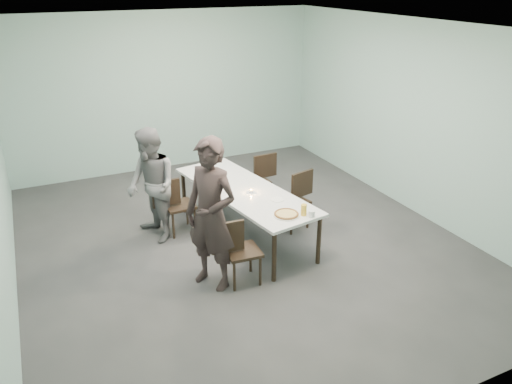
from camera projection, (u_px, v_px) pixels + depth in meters
name	position (u px, v px, depth m)	size (l,w,h in m)	color
ground	(241.00, 241.00, 7.29)	(7.00, 7.00, 0.00)	#333335
room_shell	(239.00, 105.00, 6.48)	(6.02, 7.02, 3.01)	#94BAB4
table	(245.00, 193.00, 7.20)	(1.32, 2.71, 0.75)	white
chair_near_left	(236.00, 248.00, 6.14)	(0.62, 0.45, 0.87)	black
chair_far_left	(174.00, 202.00, 7.36)	(0.62, 0.44, 0.87)	black
chair_near_right	(296.00, 196.00, 7.56)	(0.65, 0.51, 0.87)	black
chair_far_right	(259.00, 176.00, 8.29)	(0.62, 0.44, 0.87)	black
diner_near	(211.00, 215.00, 5.94)	(0.70, 0.46, 1.91)	black
diner_far	(152.00, 186.00, 7.08)	(0.81, 0.63, 1.67)	slate
pizza	(286.00, 214.00, 6.39)	(0.34, 0.34, 0.04)	white
side_plate	(277.00, 200.00, 6.83)	(0.18, 0.18, 0.01)	white
beer_glass	(304.00, 210.00, 6.37)	(0.08, 0.08, 0.15)	gold
water_tumbler	(312.00, 214.00, 6.33)	(0.08, 0.08, 0.09)	silver
tealight	(251.00, 191.00, 7.06)	(0.06, 0.06, 0.05)	silver
amber_tumbler	(217.00, 174.00, 7.60)	(0.07, 0.07, 0.08)	gold
menu	(210.00, 174.00, 7.71)	(0.30, 0.22, 0.01)	silver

